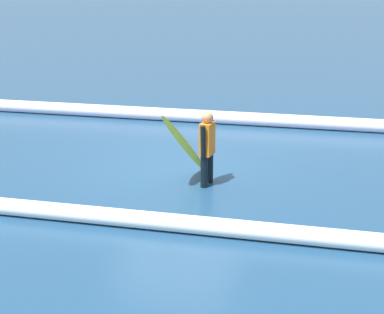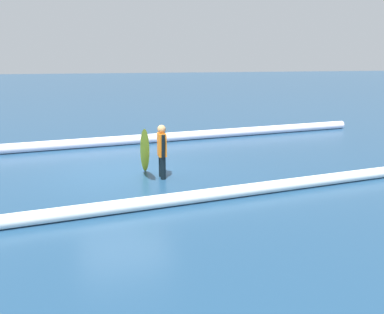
% 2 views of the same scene
% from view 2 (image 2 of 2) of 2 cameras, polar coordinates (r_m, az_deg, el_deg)
% --- Properties ---
extents(ground_plane, '(182.00, 182.00, 0.00)m').
position_cam_2_polar(ground_plane, '(11.71, -9.57, -2.08)').
color(ground_plane, navy).
extents(surfer, '(0.22, 0.57, 1.41)m').
position_cam_2_polar(surfer, '(10.87, -4.14, 1.12)').
color(surfer, black).
rests_on(surfer, ground_plane).
extents(surfboard, '(0.53, 1.62, 1.48)m').
position_cam_2_polar(surfboard, '(10.82, -6.47, 0.73)').
color(surfboard, yellow).
rests_on(surfboard, ground_plane).
extents(wave_crest_foreground, '(18.60, 1.79, 0.34)m').
position_cam_2_polar(wave_crest_foreground, '(15.65, -6.59, 2.48)').
color(wave_crest_foreground, white).
rests_on(wave_crest_foreground, ground_plane).
extents(wave_crest_midground, '(20.04, 1.82, 0.28)m').
position_cam_2_polar(wave_crest_midground, '(9.87, 9.95, -4.14)').
color(wave_crest_midground, white).
rests_on(wave_crest_midground, ground_plane).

